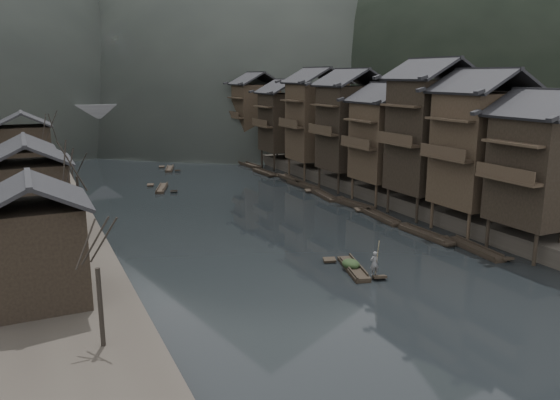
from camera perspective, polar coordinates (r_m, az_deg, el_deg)
water at (r=45.61m, az=2.92°, el=-5.43°), size 300.00×300.00×0.00m
right_bank at (r=96.78m, az=10.09°, el=4.74°), size 40.00×200.00×1.80m
stilt_houses at (r=68.92m, az=8.20°, el=8.54°), size 9.00×67.60×16.30m
left_houses at (r=58.87m, az=-24.97°, el=3.23°), size 8.10×53.20×8.73m
bare_trees at (r=50.49m, az=-20.97°, el=3.33°), size 3.98×44.94×7.95m
moored_sampans at (r=66.46m, az=4.78°, el=0.59°), size 2.95×56.00×0.47m
midriver_boats at (r=92.72m, az=-13.43°, el=3.80°), size 7.57×42.32×0.45m
stone_bridge at (r=112.39m, az=-14.78°, el=7.79°), size 40.00×6.00×9.00m
hero_sampan at (r=41.63m, az=7.68°, el=-7.07°), size 2.54×5.62×0.44m
cargo_heap at (r=41.58m, az=7.43°, el=-6.19°), size 1.23×1.61×0.74m
boatman at (r=40.08m, az=9.85°, el=-6.21°), size 0.71×0.51×1.81m
bamboo_pole at (r=39.41m, az=10.23°, el=-2.51°), size 0.94×1.64×3.51m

